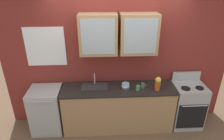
{
  "coord_description": "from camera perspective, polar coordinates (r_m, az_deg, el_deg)",
  "views": [
    {
      "loc": [
        -0.29,
        -3.2,
        2.79
      ],
      "look_at": [
        -0.12,
        0.0,
        1.27
      ],
      "focal_mm": 31.76,
      "sensor_mm": 36.0,
      "label": 1
    }
  ],
  "objects": [
    {
      "name": "stove_range",
      "position": [
        4.3,
        20.72,
        -9.4
      ],
      "size": [
        0.59,
        0.57,
        1.07
      ],
      "color": "#ADAFB5",
      "rests_on": "ground_plane"
    },
    {
      "name": "counter",
      "position": [
        3.97,
        1.76,
        -10.74
      ],
      "size": [
        2.12,
        0.59,
        0.89
      ],
      "color": "#A87F56",
      "rests_on": "ground_plane"
    },
    {
      "name": "cup_near_sink",
      "position": [
        3.66,
        7.49,
        -5.12
      ],
      "size": [
        0.11,
        0.07,
        0.1
      ],
      "color": "#4C7F59",
      "rests_on": "counter"
    },
    {
      "name": "back_wall_unit",
      "position": [
        3.77,
        1.49,
        3.84
      ],
      "size": [
        4.36,
        0.42,
        2.56
      ],
      "color": "maroon",
      "rests_on": "ground_plane"
    },
    {
      "name": "sink_faucet",
      "position": [
        3.74,
        -5.01,
        -4.77
      ],
      "size": [
        0.49,
        0.29,
        0.25
      ],
      "color": "#2D2D30",
      "rests_on": "counter"
    },
    {
      "name": "ground_plane",
      "position": [
        4.25,
        1.67,
        -15.62
      ],
      "size": [
        10.0,
        10.0,
        0.0
      ],
      "primitive_type": "plane",
      "color": "brown"
    },
    {
      "name": "bowl_stack",
      "position": [
        3.69,
        3.91,
        -4.64
      ],
      "size": [
        0.15,
        0.15,
        0.11
      ],
      "color": "#4C4C54",
      "rests_on": "counter"
    },
    {
      "name": "vase",
      "position": [
        3.7,
        13.04,
        -3.77
      ],
      "size": [
        0.11,
        0.11,
        0.26
      ],
      "color": "#BF4C19",
      "rests_on": "counter"
    },
    {
      "name": "cup_near_bowls",
      "position": [
        3.76,
        8.9,
        -4.42
      ],
      "size": [
        0.1,
        0.06,
        0.09
      ],
      "color": "#4C7F59",
      "rests_on": "counter"
    },
    {
      "name": "dishwasher",
      "position": [
        4.11,
        -18.18,
        -10.87
      ],
      "size": [
        0.58,
        0.58,
        0.89
      ],
      "color": "#ADAFB5",
      "rests_on": "ground_plane"
    }
  ]
}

